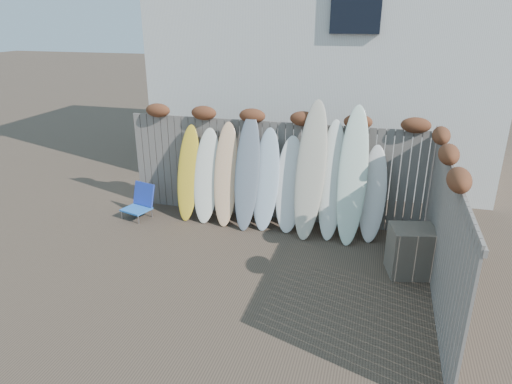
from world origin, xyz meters
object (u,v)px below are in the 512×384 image
(lattice_panel, at_px, (442,218))
(wooden_crate, at_px, (411,251))
(beach_chair, at_px, (140,202))
(surfboard_0, at_px, (188,173))

(lattice_panel, bearing_deg, wooden_crate, -146.81)
(beach_chair, bearing_deg, wooden_crate, -9.14)
(wooden_crate, xyz_separation_m, surfboard_0, (-4.31, 1.14, 0.54))
(lattice_panel, xyz_separation_m, surfboard_0, (-4.74, 0.78, 0.07))
(beach_chair, xyz_separation_m, wooden_crate, (5.30, -0.85, 0.08))
(surfboard_0, bearing_deg, wooden_crate, -16.43)
(wooden_crate, height_order, lattice_panel, lattice_panel)
(lattice_panel, bearing_deg, surfboard_0, 163.92)
(beach_chair, distance_m, surfboard_0, 1.20)
(beach_chair, relative_size, surfboard_0, 0.35)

